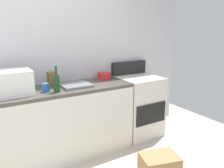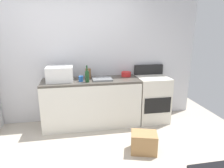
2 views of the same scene
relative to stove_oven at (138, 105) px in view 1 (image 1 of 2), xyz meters
name	(u,v)px [view 1 (image 1 of 2)]	position (x,y,z in m)	size (l,w,h in m)	color
wall_back	(25,54)	(-1.52, 0.34, 0.83)	(5.00, 0.10, 2.60)	silver
kitchen_counter	(61,122)	(-1.22, -0.01, -0.02)	(1.80, 0.60, 0.90)	silver
stove_oven	(138,105)	(0.00, 0.00, 0.00)	(0.60, 0.61, 1.10)	silver
microwave	(9,83)	(-1.77, -0.02, 0.57)	(0.46, 0.34, 0.27)	white
sink_basin	(76,85)	(-1.01, -0.04, 0.45)	(0.36, 0.32, 0.03)	slate
wine_bottle	(57,83)	(-1.29, -0.17, 0.54)	(0.07, 0.07, 0.30)	#193F1E
coffee_mug	(46,88)	(-1.40, -0.10, 0.48)	(0.08, 0.08, 0.10)	#2659A5
knife_block	(52,79)	(-1.26, 0.14, 0.52)	(0.10, 0.10, 0.18)	brown
mixing_bowl	(104,76)	(-0.50, 0.15, 0.48)	(0.19, 0.19, 0.09)	red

